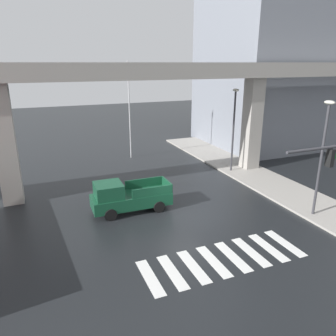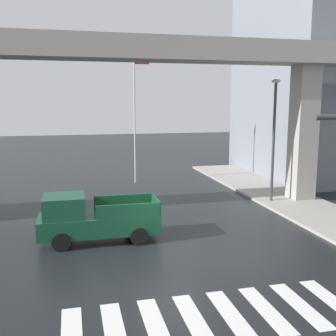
{
  "view_description": "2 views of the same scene",
  "coord_description": "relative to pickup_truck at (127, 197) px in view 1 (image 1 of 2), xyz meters",
  "views": [
    {
      "loc": [
        -7.84,
        -16.44,
        9.28
      ],
      "look_at": [
        0.46,
        3.62,
        2.2
      ],
      "focal_mm": 34.67,
      "sensor_mm": 36.0,
      "label": 1
    },
    {
      "loc": [
        -3.67,
        -14.54,
        5.98
      ],
      "look_at": [
        0.69,
        3.5,
        2.9
      ],
      "focal_mm": 43.07,
      "sensor_mm": 36.0,
      "label": 2
    }
  ],
  "objects": [
    {
      "name": "street_lamp_mid_block",
      "position": [
        10.7,
        4.25,
        3.57
      ],
      "size": [
        0.44,
        0.7,
        7.24
      ],
      "color": "#38383D",
      "rests_on": "ground"
    },
    {
      "name": "street_lamp_near_corner",
      "position": [
        10.7,
        -5.18,
        3.57
      ],
      "size": [
        0.44,
        0.7,
        7.24
      ],
      "color": "#38383D",
      "rests_on": "ground"
    },
    {
      "name": "pickup_truck",
      "position": [
        0.0,
        0.0,
        0.0
      ],
      "size": [
        5.12,
        2.14,
        2.08
      ],
      "color": "#14472D",
      "rests_on": "ground"
    },
    {
      "name": "flagpole",
      "position": [
        3.9,
        12.13,
        4.51
      ],
      "size": [
        1.16,
        0.12,
        9.44
      ],
      "color": "silver",
      "rests_on": "ground"
    },
    {
      "name": "crosswalk_stripes",
      "position": [
        2.92,
        -7.12,
        -0.98
      ],
      "size": [
        8.25,
        2.8,
        0.01
      ],
      "color": "silver",
      "rests_on": "ground"
    },
    {
      "name": "elevated_overpass",
      "position": [
        2.92,
        4.45,
        7.0
      ],
      "size": [
        57.68,
        2.23,
        9.29
      ],
      "color": "#9E9991",
      "rests_on": "ground"
    },
    {
      "name": "sidewalk_east",
      "position": [
        11.9,
        -0.46,
        -0.91
      ],
      "size": [
        4.0,
        36.0,
        0.15
      ],
      "primitive_type": "cube",
      "color": "#9E9991",
      "rests_on": "ground"
    },
    {
      "name": "ground_plane",
      "position": [
        2.92,
        -2.46,
        -0.99
      ],
      "size": [
        120.0,
        120.0,
        0.0
      ],
      "primitive_type": "plane",
      "color": "black"
    }
  ]
}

